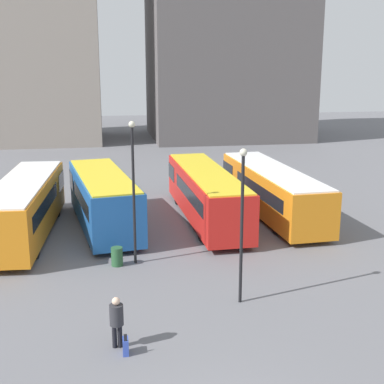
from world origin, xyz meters
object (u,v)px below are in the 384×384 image
bus_1 (103,198)px  bus_2 (206,192)px  lamp_post_0 (242,215)px  bus_3 (271,189)px  bus_0 (25,206)px  trash_bin (117,256)px  traveler (117,318)px  suitcase (126,346)px  lamp_post_1 (133,183)px

bus_1 → bus_2: size_ratio=0.84×
lamp_post_0 → bus_3: bearing=67.1°
lamp_post_0 → bus_0: bearing=133.3°
bus_1 → bus_2: bearing=-92.9°
lamp_post_0 → trash_bin: 7.08m
trash_bin → traveler: bearing=-91.6°
bus_3 → trash_bin: bearing=123.5°
bus_2 → traveler: size_ratio=6.91×
traveler → suitcase: (0.24, -0.46, -0.76)m
suitcase → trash_bin: bearing=1.1°
bus_0 → lamp_post_1: 7.62m
traveler → suitcase: 0.92m
lamp_post_0 → bus_1: bearing=115.8°
bus_2 → suitcase: bearing=157.7°
bus_0 → bus_3: bus_0 is taller
bus_0 → bus_3: (13.93, 1.83, -0.09)m
bus_0 → bus_2: (9.86, 1.39, -0.04)m
bus_1 → trash_bin: (0.54, -5.90, -1.20)m
bus_3 → traveler: bus_3 is taller
bus_0 → trash_bin: 6.96m
bus_2 → lamp_post_0: bearing=174.1°
bus_2 → lamp_post_0: lamp_post_0 is taller
bus_1 → bus_2: 5.86m
bus_3 → trash_bin: bus_3 is taller
bus_0 → bus_2: bearing=-78.3°
lamp_post_0 → lamp_post_1: lamp_post_1 is taller
bus_0 → bus_1: bus_1 is taller
bus_2 → suitcase: size_ratio=15.79×
traveler → bus_0: bearing=20.4°
suitcase → traveler: bearing=28.9°
bus_0 → bus_3: 14.05m
bus_3 → suitcase: 17.27m
bus_0 → lamp_post_0: (9.09, -9.64, 1.84)m
bus_3 → lamp_post_0: (-4.84, -11.47, 1.94)m
suitcase → trash_bin: 7.57m
bus_0 → lamp_post_0: bearing=-133.0°
bus_1 → trash_bin: bus_1 is taller
bus_1 → bus_3: bus_1 is taller
bus_0 → bus_3: size_ratio=0.92×
bus_2 → trash_bin: size_ratio=14.05×
lamp_post_0 → lamp_post_1: (-3.68, 4.70, 0.28)m
bus_2 → lamp_post_0: (-0.78, -11.03, 1.89)m
suitcase → lamp_post_1: (0.78, 7.74, 3.47)m
bus_0 → lamp_post_0: lamp_post_0 is taller
suitcase → lamp_post_0: lamp_post_0 is taller
bus_2 → lamp_post_1: (-4.46, -6.33, 2.16)m
bus_2 → lamp_post_1: bearing=143.0°
lamp_post_1 → trash_bin: (-0.83, -0.17, -3.31)m
suitcase → lamp_post_1: 8.52m
suitcase → lamp_post_0: bearing=-55.1°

